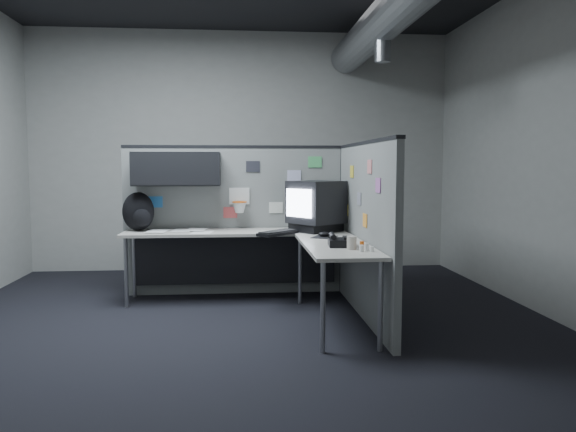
{
  "coord_description": "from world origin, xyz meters",
  "views": [
    {
      "loc": [
        -0.07,
        -4.86,
        1.41
      ],
      "look_at": [
        0.4,
        0.35,
        0.94
      ],
      "focal_mm": 35.0,
      "sensor_mm": 36.0,
      "label": 1
    }
  ],
  "objects": [
    {
      "name": "partition_back",
      "position": [
        -0.25,
        1.23,
        1.0
      ],
      "size": [
        2.44,
        0.42,
        1.63
      ],
      "color": "slate",
      "rests_on": "ground"
    },
    {
      "name": "room",
      "position": [
        0.56,
        0.0,
        2.1
      ],
      "size": [
        5.62,
        5.62,
        3.22
      ],
      "color": "black",
      "rests_on": "ground"
    },
    {
      "name": "papers",
      "position": [
        -0.62,
        0.98,
        0.74
      ],
      "size": [
        0.7,
        0.5,
        0.01
      ],
      "rotation": [
        0.0,
        0.0,
        -0.12
      ],
      "color": "white",
      "rests_on": "desk"
    },
    {
      "name": "phone",
      "position": [
        0.8,
        -0.23,
        0.77
      ],
      "size": [
        0.23,
        0.25,
        0.11
      ],
      "rotation": [
        0.0,
        0.0,
        -0.26
      ],
      "color": "black",
      "rests_on": "desk"
    },
    {
      "name": "keyboard",
      "position": [
        0.32,
        0.62,
        0.75
      ],
      "size": [
        0.44,
        0.45,
        0.04
      ],
      "rotation": [
        0.0,
        0.0,
        0.03
      ],
      "color": "black",
      "rests_on": "desk"
    },
    {
      "name": "backpack",
      "position": [
        -1.1,
        1.09,
        0.93
      ],
      "size": [
        0.35,
        0.32,
        0.4
      ],
      "rotation": [
        0.0,
        0.0,
        0.08
      ],
      "color": "black",
      "rests_on": "desk"
    },
    {
      "name": "cup",
      "position": [
        0.85,
        -0.41,
        0.78
      ],
      "size": [
        0.1,
        0.1,
        0.11
      ],
      "primitive_type": "cylinder",
      "rotation": [
        0.0,
        0.0,
        0.36
      ],
      "color": "#B9B0A3",
      "rests_on": "desk"
    },
    {
      "name": "bottles",
      "position": [
        0.94,
        -0.5,
        0.76
      ],
      "size": [
        0.12,
        0.14,
        0.07
      ],
      "rotation": [
        0.0,
        0.0,
        0.05
      ],
      "color": "silver",
      "rests_on": "desk"
    },
    {
      "name": "mouse",
      "position": [
        0.75,
        0.38,
        0.75
      ],
      "size": [
        0.29,
        0.31,
        0.05
      ],
      "rotation": [
        0.0,
        0.0,
        0.3
      ],
      "color": "black",
      "rests_on": "desk"
    },
    {
      "name": "monitor",
      "position": [
        0.74,
        0.87,
        1.0
      ],
      "size": [
        0.64,
        0.64,
        0.52
      ],
      "rotation": [
        0.0,
        0.0,
        -0.15
      ],
      "color": "black",
      "rests_on": "desk"
    },
    {
      "name": "partition_right",
      "position": [
        1.1,
        0.22,
        0.82
      ],
      "size": [
        0.07,
        2.23,
        1.63
      ],
      "color": "slate",
      "rests_on": "ground"
    },
    {
      "name": "desk",
      "position": [
        0.15,
        0.7,
        0.61
      ],
      "size": [
        2.31,
        2.11,
        0.73
      ],
      "color": "#B4AEA3",
      "rests_on": "ground"
    }
  ]
}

